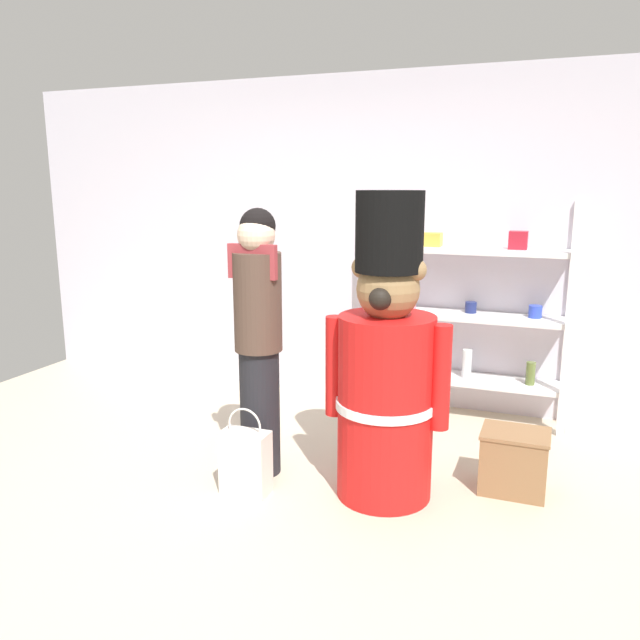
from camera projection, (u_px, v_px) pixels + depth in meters
name	position (u px, v px, depth m)	size (l,w,h in m)	color
ground_plane	(250.00, 520.00, 3.37)	(6.40, 6.40, 0.00)	beige
back_wall	(371.00, 242.00, 5.10)	(6.40, 0.12, 2.60)	silver
merchandise_shelf	(470.00, 313.00, 4.71)	(1.43, 0.35, 1.64)	white
teddy_bear_guard	(386.00, 372.00, 3.50)	(0.71, 0.56, 1.73)	red
person_shopper	(258.00, 334.00, 3.76)	(0.30, 0.29, 1.63)	black
shopping_bag	(246.00, 461.00, 3.63)	(0.28, 0.15, 0.52)	silver
display_crate	(514.00, 461.00, 3.66)	(0.38, 0.30, 0.36)	olive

